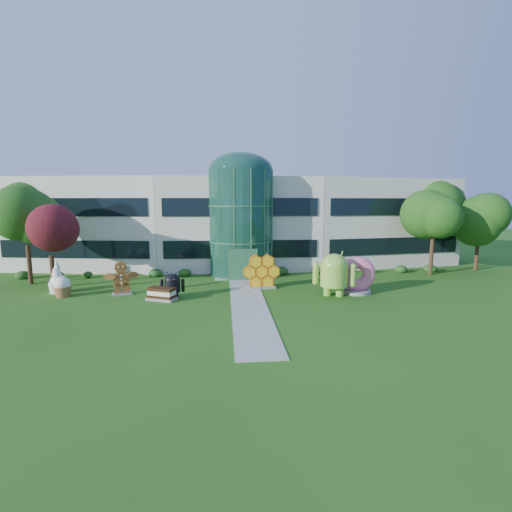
{
  "coord_description": "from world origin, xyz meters",
  "views": [
    {
      "loc": [
        -1.59,
        -23.25,
        6.96
      ],
      "look_at": [
        0.91,
        6.0,
        2.6
      ],
      "focal_mm": 26.0,
      "sensor_mm": 36.0,
      "label": 1
    }
  ],
  "objects_px": {
    "donut": "(357,274)",
    "gingerbread": "(121,278)",
    "android_green": "(334,271)",
    "android_black": "(172,284)"
  },
  "relations": [
    {
      "from": "android_green",
      "to": "donut",
      "type": "xyz_separation_m",
      "value": [
        1.97,
        0.71,
        -0.42
      ]
    },
    {
      "from": "android_green",
      "to": "gingerbread",
      "type": "distance_m",
      "value": 15.87
    },
    {
      "from": "android_green",
      "to": "gingerbread",
      "type": "height_order",
      "value": "android_green"
    },
    {
      "from": "android_black",
      "to": "gingerbread",
      "type": "bearing_deg",
      "value": 162.58
    },
    {
      "from": "android_black",
      "to": "donut",
      "type": "height_order",
      "value": "donut"
    },
    {
      "from": "android_green",
      "to": "android_black",
      "type": "bearing_deg",
      "value": -161.65
    },
    {
      "from": "donut",
      "to": "gingerbread",
      "type": "height_order",
      "value": "donut"
    },
    {
      "from": "donut",
      "to": "gingerbread",
      "type": "distance_m",
      "value": 17.76
    },
    {
      "from": "android_green",
      "to": "gingerbread",
      "type": "bearing_deg",
      "value": -165.7
    },
    {
      "from": "android_green",
      "to": "gingerbread",
      "type": "xyz_separation_m",
      "value": [
        -15.76,
        1.76,
        -0.58
      ]
    }
  ]
}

